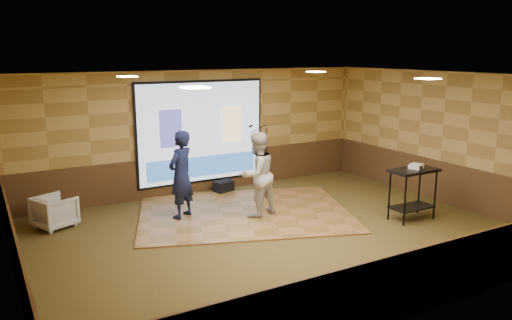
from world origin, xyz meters
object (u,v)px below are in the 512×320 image
banquet_chair (55,212)px  duffel_bag (223,187)px  player_left (181,175)px  mic_stand (264,167)px  dance_floor (244,212)px  av_table (413,183)px  player_right (257,174)px  projector (416,166)px  projector_screen (202,133)px

banquet_chair → duffel_bag: size_ratio=1.54×
player_left → mic_stand: size_ratio=1.12×
dance_floor → mic_stand: mic_stand is taller
av_table → player_right: bearing=147.4°
player_right → projector: bearing=134.7°
player_left → duffel_bag: size_ratio=3.97×
av_table → projector: bearing=14.2°
av_table → banquet_chair: (-6.54, 3.14, -0.45)m
projector_screen → projector: (3.00, -4.09, -0.35)m
player_right → mic_stand: size_ratio=1.09×
player_right → player_left: bearing=-39.2°
dance_floor → duffel_bag: (0.32, 1.68, 0.13)m
projector_screen → mic_stand: 1.91m
mic_stand → duffel_bag: (-1.21, -0.06, -0.35)m
player_right → projector_screen: bearing=-98.7°
projector → av_table: bearing=174.4°
dance_floor → projector: bearing=-35.2°
dance_floor → projector: (2.92, -2.06, 1.11)m
projector → banquet_chair: size_ratio=0.39×
dance_floor → av_table: 3.60m
projector_screen → duffel_bag: 1.43m
projector_screen → dance_floor: bearing=-87.7°
projector → player_left: bearing=130.7°
av_table → duffel_bag: 4.57m
projector_screen → player_left: size_ratio=1.81×
player_left → player_right: size_ratio=1.03×
player_right → av_table: (2.72, -1.74, -0.15)m
projector_screen → player_right: projector_screen is taller
dance_floor → duffel_bag: duffel_bag is taller
player_right → duffel_bag: bearing=-109.1°
dance_floor → player_left: 1.63m
dance_floor → player_left: (-1.30, 0.34, 0.93)m
dance_floor → player_right: 0.98m
banquet_chair → projector: bearing=-139.6°
projector → duffel_bag: size_ratio=0.60×
player_right → dance_floor: bearing=-83.2°
projector_screen → av_table: size_ratio=3.08×
projector_screen → duffel_bag: projector_screen is taller
player_left → mic_stand: bearing=174.2°
dance_floor → player_left: player_left is taller
player_left → projector: bearing=118.2°
duffel_bag → player_right: bearing=-95.4°
player_left → projector: (4.21, -2.39, 0.18)m
player_left → mic_stand: player_left is taller
projector_screen → player_left: (-1.21, -1.69, -0.53)m
player_left → projector: player_left is taller
projector → mic_stand: bearing=90.4°
dance_floor → projector_screen: bearing=92.3°
projector → banquet_chair: projector is taller
player_left → player_right: 1.58m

